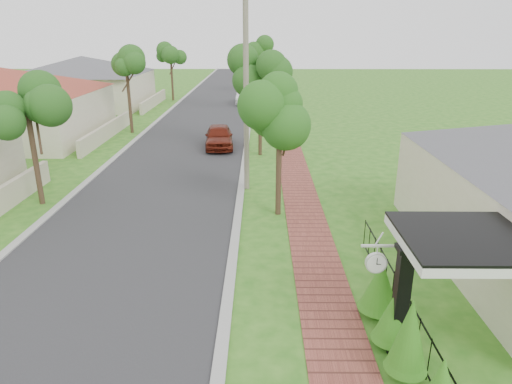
% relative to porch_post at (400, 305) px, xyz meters
% --- Properties ---
extents(ground, '(160.00, 160.00, 0.00)m').
position_rel_porch_post_xyz_m(ground, '(-4.55, 1.00, -1.12)').
color(ground, '#296718').
rests_on(ground, ground).
extents(road, '(7.00, 120.00, 0.02)m').
position_rel_porch_post_xyz_m(road, '(-7.55, 21.00, -1.12)').
color(road, '#28282B').
rests_on(road, ground).
extents(kerb_right, '(0.30, 120.00, 0.10)m').
position_rel_porch_post_xyz_m(kerb_right, '(-3.90, 21.00, -1.12)').
color(kerb_right, '#9E9E99').
rests_on(kerb_right, ground).
extents(kerb_left, '(0.30, 120.00, 0.10)m').
position_rel_porch_post_xyz_m(kerb_left, '(-11.20, 21.00, -1.12)').
color(kerb_left, '#9E9E99').
rests_on(kerb_left, ground).
extents(sidewalk, '(1.50, 120.00, 0.03)m').
position_rel_porch_post_xyz_m(sidewalk, '(-1.30, 21.00, -1.12)').
color(sidewalk, '#97493C').
rests_on(sidewalk, ground).
extents(porch_post, '(0.48, 0.48, 2.52)m').
position_rel_porch_post_xyz_m(porch_post, '(0.00, 0.00, 0.00)').
color(porch_post, black).
rests_on(porch_post, ground).
extents(picket_fence, '(0.03, 8.02, 1.00)m').
position_rel_porch_post_xyz_m(picket_fence, '(0.35, 1.00, -0.59)').
color(picket_fence, black).
rests_on(picket_fence, ground).
extents(street_trees, '(10.70, 37.65, 5.89)m').
position_rel_porch_post_xyz_m(street_trees, '(-7.42, 27.84, 3.42)').
color(street_trees, '#382619').
rests_on(street_trees, ground).
extents(hedge_row, '(0.90, 4.68, 1.96)m').
position_rel_porch_post_xyz_m(hedge_row, '(-0.10, -0.59, -0.31)').
color(hedge_row, '#1C5D12').
rests_on(hedge_row, ground).
extents(far_house_red, '(15.56, 15.56, 4.60)m').
position_rel_porch_post_xyz_m(far_house_red, '(-19.52, 21.00, 1.22)').
color(far_house_red, beige).
rests_on(far_house_red, ground).
extents(far_house_grey, '(15.56, 15.56, 4.60)m').
position_rel_porch_post_xyz_m(far_house_grey, '(-19.52, 35.00, 1.22)').
color(far_house_grey, beige).
rests_on(far_house_grey, ground).
extents(parked_car_red, '(1.97, 4.17, 1.38)m').
position_rel_porch_post_xyz_m(parked_car_red, '(-5.55, 18.66, -0.43)').
color(parked_car_red, '#5E1A0E').
rests_on(parked_car_red, ground).
extents(parked_car_white, '(1.54, 4.20, 1.37)m').
position_rel_porch_post_xyz_m(parked_car_white, '(-4.60, 36.53, -0.43)').
color(parked_car_white, white).
rests_on(parked_car_white, ground).
extents(near_tree, '(1.91, 1.91, 4.89)m').
position_rel_porch_post_xyz_m(near_tree, '(-2.35, 7.95, 2.77)').
color(near_tree, '#382619').
rests_on(near_tree, ground).
extents(utility_pole, '(1.20, 0.24, 8.47)m').
position_rel_porch_post_xyz_m(utility_pole, '(-3.65, 11.00, 3.18)').
color(utility_pole, gray).
rests_on(utility_pole, ground).
extents(station_clock, '(0.80, 0.13, 0.68)m').
position_rel_porch_post_xyz_m(station_clock, '(-0.50, 0.40, 0.83)').
color(station_clock, silver).
rests_on(station_clock, ground).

